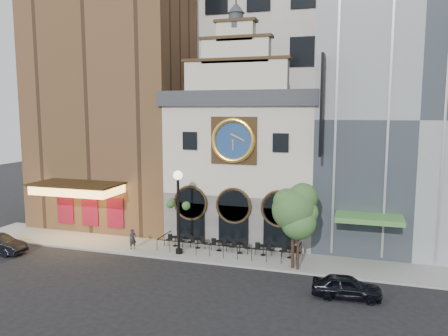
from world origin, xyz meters
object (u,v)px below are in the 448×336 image
bistro_2 (219,245)px  pedestrian (133,239)px  tree_right (299,219)px  bistro_5 (290,252)px  tree_left (294,206)px  bistro_0 (175,240)px  bistro_1 (198,242)px  bistro_4 (263,249)px  lamppost (178,203)px  car_right (347,287)px  bistro_3 (240,247)px

bistro_2 → pedestrian: pedestrian is taller
bistro_2 → tree_right: size_ratio=0.33×
bistro_5 → tree_left: (0.52, -1.91, 3.82)m
bistro_0 → bistro_1: (1.90, 0.03, 0.00)m
bistro_4 → tree_right: tree_right is taller
bistro_0 → lamppost: bearing=-57.6°
car_right → tree_right: tree_right is taller
bistro_1 → bistro_3: 3.46m
bistro_1 → bistro_3: size_ratio=1.00×
bistro_2 → car_right: (9.58, -5.59, 0.06)m
lamppost → tree_right: lamppost is taller
bistro_3 → bistro_5: 3.77m
bistro_0 → tree_right: (10.01, -2.24, 3.00)m
car_right → tree_left: bearing=41.6°
bistro_5 → tree_left: bearing=-74.8°
bistro_2 → pedestrian: (-6.52, -1.54, 0.32)m
bistro_5 → pedestrian: (-11.97, -1.49, 0.32)m
bistro_4 → bistro_5: (1.99, 0.00, 0.00)m
car_right → tree_right: size_ratio=0.84×
bistro_1 → pedestrian: pedestrian is taller
pedestrian → bistro_1: bearing=-28.0°
bistro_2 → bistro_5: size_ratio=1.00×
bistro_0 → bistro_5: size_ratio=1.00×
bistro_3 → bistro_4: bearing=1.9°
car_right → tree_right: bearing=40.3°
bistro_0 → bistro_4: size_ratio=1.00×
bistro_3 → tree_right: (4.65, -2.06, 3.00)m
bistro_3 → bistro_1: bearing=176.5°
bistro_1 → lamppost: size_ratio=0.25×
lamppost → car_right: bearing=-8.5°
bistro_2 → bistro_4: bearing=-1.0°
bistro_1 → bistro_2: bearing=-3.0°
pedestrian → lamppost: size_ratio=0.25×
tree_left → tree_right: (0.37, -0.21, -0.82)m
bistro_1 → lamppost: bearing=-119.6°
bistro_0 → tree_left: (9.64, -2.03, 3.82)m
bistro_2 → tree_left: bearing=-18.3°
bistro_4 → car_right: car_right is taller
lamppost → bistro_0: bearing=132.4°
tree_right → bistro_1: bearing=164.3°
bistro_0 → tree_right: size_ratio=0.33×
bistro_4 → tree_right: bearing=-36.4°
pedestrian → bistro_4: bearing=-38.6°
tree_left → tree_right: bearing=-29.9°
bistro_2 → bistro_3: same height
bistro_3 → tree_right: 5.91m
bistro_2 → pedestrian: size_ratio=1.01×
bistro_5 → lamppost: size_ratio=0.25×
bistro_1 → tree_right: tree_right is taller
bistro_3 → bistro_4: (1.78, 0.06, 0.00)m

